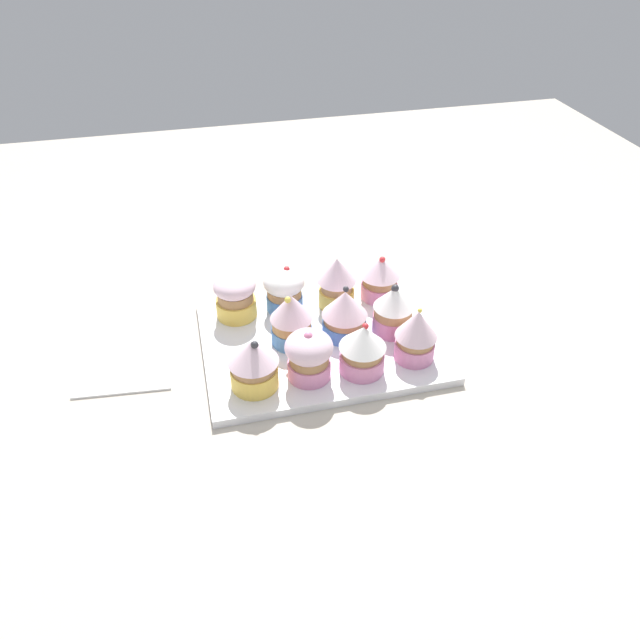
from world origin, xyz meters
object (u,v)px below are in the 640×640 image
cupcake_2 (362,348)px  cupcake_7 (235,296)px  cupcake_6 (393,309)px  napkin (127,357)px  cupcake_5 (344,311)px  cupcake_10 (380,277)px  cupcake_0 (253,363)px  cupcake_9 (337,281)px  cupcake_8 (284,289)px  cupcake_1 (309,355)px  baking_tray (320,340)px  cupcake_4 (292,320)px  cupcake_3 (416,334)px

cupcake_2 → cupcake_7: cupcake_2 is taller
cupcake_6 → napkin: cupcake_6 is taller
cupcake_5 → cupcake_10: (7.50, 7.15, -0.05)cm
napkin → cupcake_0: bearing=-32.8°
cupcake_0 → cupcake_2: (13.90, -0.35, -0.09)cm
cupcake_9 → cupcake_10: size_ratio=1.14×
cupcake_2 → cupcake_6: 9.56cm
cupcake_5 → cupcake_8: size_ratio=1.09×
cupcake_1 → cupcake_2: cupcake_2 is taller
cupcake_8 → cupcake_9: 7.70cm
cupcake_1 → cupcake_9: size_ratio=0.89×
cupcake_8 → cupcake_0: bearing=-113.9°
cupcake_1 → cupcake_9: bearing=62.6°
cupcake_5 → cupcake_6: bearing=-9.4°
baking_tray → cupcake_9: cupcake_9 is taller
cupcake_2 → cupcake_4: 10.59cm
cupcake_3 → cupcake_7: (-21.68, 14.87, -0.52)cm
baking_tray → cupcake_6: (10.20, -0.74, 4.19)cm
baking_tray → cupcake_1: (-3.18, -7.29, 4.13)cm
cupcake_4 → napkin: 23.14cm
baking_tray → cupcake_5: 5.46cm
cupcake_1 → cupcake_8: 15.19cm
cupcake_4 → cupcake_8: 8.35cm
baking_tray → cupcake_9: size_ratio=4.02×
baking_tray → cupcake_10: 13.94cm
baking_tray → cupcake_4: 6.06cm
cupcake_4 → cupcake_8: (0.51, 8.31, -0.59)cm
cupcake_4 → cupcake_10: 16.91cm
cupcake_3 → napkin: (-37.47, 9.99, -4.80)cm
cupcake_0 → napkin: (-16.11, 10.37, -4.56)cm
cupcake_6 → cupcake_9: 9.73cm
cupcake_0 → cupcake_10: size_ratio=1.05×
cupcake_9 → cupcake_8: bearing=172.2°
cupcake_8 → cupcake_9: size_ratio=0.84×
napkin → cupcake_10: bearing=6.9°
cupcake_7 → napkin: size_ratio=0.47×
cupcake_9 → cupcake_10: bearing=5.7°
cupcake_3 → cupcake_8: size_ratio=1.15×
cupcake_4 → cupcake_9: (8.09, 7.27, 0.24)cm
cupcake_2 → baking_tray: bearing=115.5°
baking_tray → cupcake_5: cupcake_5 is taller
cupcake_10 → cupcake_8: bearing=178.5°
cupcake_0 → cupcake_8: bearing=66.1°
cupcake_1 → cupcake_7: (-7.35, 15.17, -0.15)cm
cupcake_7 → napkin: (-15.79, -4.88, -4.28)cm
baking_tray → cupcake_2: size_ratio=4.45×
cupcake_0 → cupcake_3: bearing=1.0°
cupcake_1 → cupcake_10: bearing=46.3°
cupcake_5 → napkin: size_ratio=0.53×
baking_tray → cupcake_9: (4.14, 6.86, 4.81)cm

